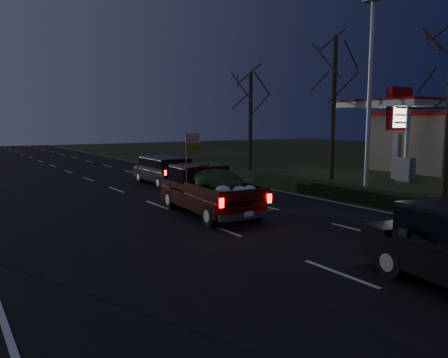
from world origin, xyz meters
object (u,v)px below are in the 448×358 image
gas_price_pylon (399,117)px  lead_suv (164,168)px  light_pole (370,78)px  pickup_truck (209,188)px

gas_price_pylon → lead_suv: (-13.08, 5.50, -2.82)m
light_pole → lead_suv: bearing=127.8°
light_pole → lead_suv: 11.66m
light_pole → pickup_truck: bearing=178.0°
light_pole → lead_suv: light_pole is taller
gas_price_pylon → pickup_truck: size_ratio=1.04×
pickup_truck → lead_suv: bearing=81.2°
gas_price_pylon → pickup_truck: gas_price_pylon is taller
light_pole → lead_suv: size_ratio=2.07×
pickup_truck → lead_suv: 8.43m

